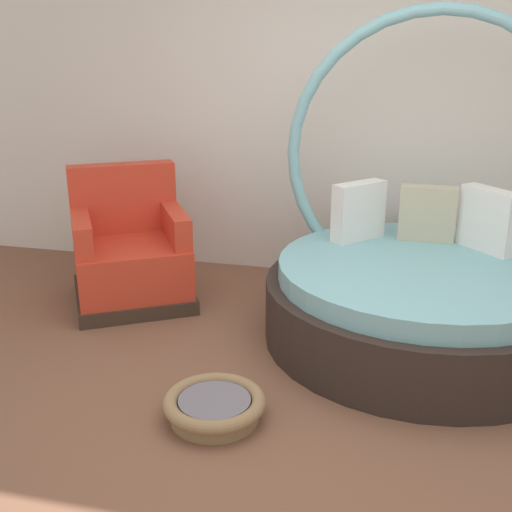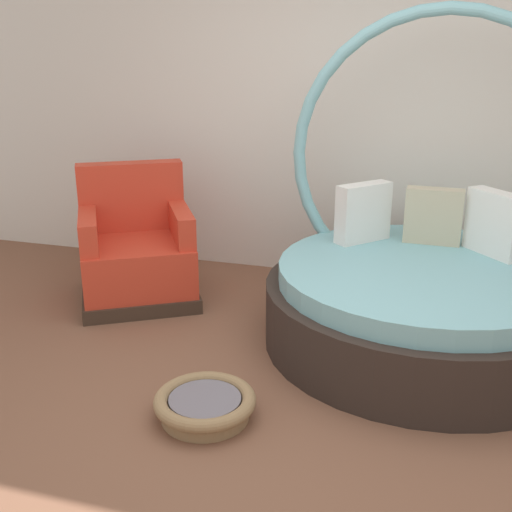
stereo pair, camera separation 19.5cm
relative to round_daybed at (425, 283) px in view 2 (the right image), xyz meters
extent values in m
cube|color=brown|center=(-0.52, -1.19, -0.38)|extent=(8.00, 8.00, 0.02)
cube|color=silver|center=(-0.52, 1.04, 1.06)|extent=(8.00, 0.12, 2.85)
cylinder|color=#2D231E|center=(0.00, -0.08, -0.17)|extent=(1.92, 1.92, 0.39)
cylinder|color=#7AB7C1|center=(0.00, -0.08, 0.08)|extent=(1.76, 1.76, 0.12)
torus|color=#7AB7C1|center=(0.00, 0.45, 0.69)|extent=(1.90, 0.08, 1.90)
cube|color=white|center=(0.38, 0.26, 0.34)|extent=(0.36, 0.38, 0.40)
cube|color=#BCB293|center=(0.01, 0.40, 0.32)|extent=(0.37, 0.13, 0.37)
cube|color=white|center=(-0.44, 0.31, 0.34)|extent=(0.35, 0.37, 0.39)
cube|color=#38281E|center=(-1.99, 0.07, -0.32)|extent=(1.09, 1.09, 0.10)
cube|color=red|center=(-1.99, 0.07, -0.10)|extent=(1.04, 1.04, 0.34)
cube|color=red|center=(-2.15, 0.34, 0.32)|extent=(0.73, 0.53, 0.50)
cube|color=red|center=(-2.27, -0.09, 0.18)|extent=(0.45, 0.65, 0.22)
cube|color=red|center=(-1.72, 0.24, 0.18)|extent=(0.45, 0.65, 0.22)
cylinder|color=#8E704C|center=(-0.98, -1.22, -0.34)|extent=(0.44, 0.44, 0.06)
torus|color=#8E704C|center=(-0.98, -1.22, -0.27)|extent=(0.51, 0.51, 0.07)
cylinder|color=slate|center=(-0.98, -1.22, -0.28)|extent=(0.36, 0.36, 0.05)
camera|label=1|loc=(-0.16, -3.79, 1.42)|focal=44.03mm
camera|label=2|loc=(0.03, -3.74, 1.42)|focal=44.03mm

